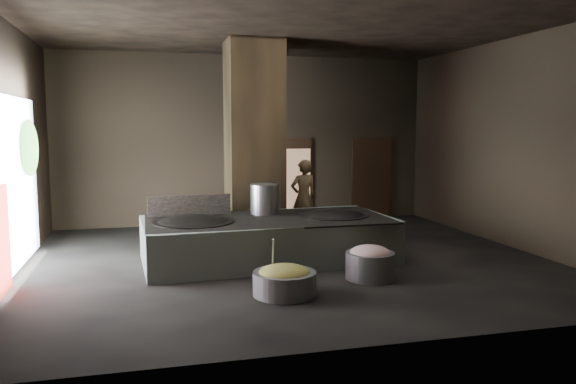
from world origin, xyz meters
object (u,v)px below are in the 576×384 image
object	(u,v)px
wok_left	(193,226)
stock_pot	(265,199)
veg_basin	(285,283)
meat_basin	(370,265)
cook	(304,198)
wok_right	(333,219)
hearth_platform	(268,239)

from	to	relation	value
wok_left	stock_pot	distance (m)	1.66
veg_basin	meat_basin	xyz separation A→B (m)	(1.65, 0.54, 0.05)
cook	meat_basin	size ratio (longest dim) A/B	2.17
stock_pot	veg_basin	world-z (taller)	stock_pot
wok_left	wok_right	distance (m)	2.80
hearth_platform	stock_pot	bearing A→B (deg)	81.74
meat_basin	wok_left	bearing A→B (deg)	149.08
cook	wok_right	bearing A→B (deg)	79.91
wok_right	cook	world-z (taller)	cook
wok_left	veg_basin	xyz separation A→B (m)	(1.21, -2.25, -0.57)
veg_basin	wok_left	bearing A→B (deg)	118.20
wok_right	veg_basin	xyz separation A→B (m)	(-1.59, -2.35, -0.57)
wok_left	veg_basin	size ratio (longest dim) A/B	1.51
wok_right	meat_basin	xyz separation A→B (m)	(0.06, -1.81, -0.52)
hearth_platform	cook	size ratio (longest dim) A/B	2.61
hearth_platform	meat_basin	xyz separation A→B (m)	(1.41, -1.76, -0.18)
hearth_platform	meat_basin	bearing A→B (deg)	-54.41
hearth_platform	wok_left	xyz separation A→B (m)	(-1.45, -0.05, 0.34)
wok_left	cook	distance (m)	3.67
veg_basin	meat_basin	distance (m)	1.74
wok_right	meat_basin	distance (m)	1.89
cook	meat_basin	xyz separation A→B (m)	(0.04, -4.05, -0.68)
hearth_platform	wok_right	distance (m)	1.39
stock_pot	cook	bearing A→B (deg)	52.70
stock_pot	wok_left	bearing A→B (deg)	-158.20
stock_pot	veg_basin	bearing A→B (deg)	-95.82
meat_basin	hearth_platform	bearing A→B (deg)	128.66
stock_pot	cook	xyz separation A→B (m)	(1.32, 1.74, -0.22)
wok_left	wok_right	bearing A→B (deg)	2.05
wok_left	cook	bearing A→B (deg)	39.61
cook	veg_basin	world-z (taller)	cook
hearth_platform	wok_right	xyz separation A→B (m)	(1.35, 0.05, 0.34)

